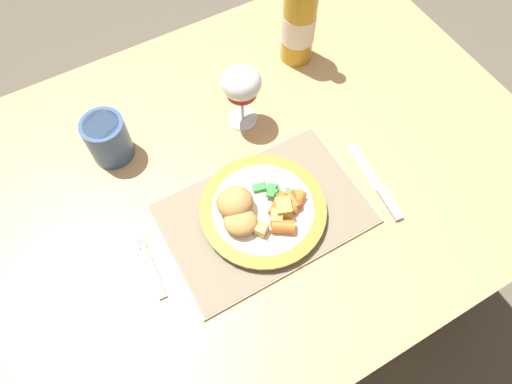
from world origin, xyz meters
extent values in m
plane|color=brown|center=(0.00, 0.00, 0.00)|extent=(6.00, 6.00, 0.00)
cube|color=tan|center=(0.00, 0.00, 0.72)|extent=(1.32, 0.85, 0.04)
cube|color=tan|center=(0.61, -0.37, 0.35)|extent=(0.06, 0.06, 0.70)
cube|color=tan|center=(0.61, 0.37, 0.35)|extent=(0.06, 0.06, 0.70)
cube|color=tan|center=(0.05, -0.10, 0.74)|extent=(0.37, 0.25, 0.01)
cube|color=#807259|center=(0.05, -0.10, 0.75)|extent=(0.37, 0.24, 0.00)
cylinder|color=white|center=(0.04, -0.10, 0.75)|extent=(0.19, 0.19, 0.01)
cylinder|color=olive|center=(0.04, -0.10, 0.76)|extent=(0.23, 0.23, 0.01)
cylinder|color=white|center=(0.04, -0.10, 0.77)|extent=(0.19, 0.19, 0.00)
ellipsoid|color=tan|center=(0.00, -0.08, 0.79)|extent=(0.08, 0.08, 0.05)
ellipsoid|color=#B77F3D|center=(0.00, -0.08, 0.78)|extent=(0.07, 0.07, 0.03)
ellipsoid|color=tan|center=(-0.01, -0.11, 0.78)|extent=(0.08, 0.08, 0.03)
cube|color=#338438|center=(0.06, -0.06, 0.77)|extent=(0.03, 0.02, 0.01)
cube|color=green|center=(0.07, -0.08, 0.77)|extent=(0.02, 0.01, 0.01)
cube|color=green|center=(0.07, -0.08, 0.78)|extent=(0.02, 0.02, 0.01)
cube|color=#338438|center=(0.07, -0.08, 0.78)|extent=(0.03, 0.03, 0.01)
cube|color=#338438|center=(0.08, -0.08, 0.77)|extent=(0.03, 0.02, 0.01)
cube|color=green|center=(0.11, -0.10, 0.77)|extent=(0.03, 0.03, 0.01)
cube|color=#4CA84C|center=(0.09, -0.10, 0.77)|extent=(0.02, 0.03, 0.01)
cylinder|color=orange|center=(0.07, -0.11, 0.78)|extent=(0.05, 0.05, 0.02)
cylinder|color=#CC5119|center=(0.10, -0.12, 0.78)|extent=(0.02, 0.03, 0.02)
cylinder|color=orange|center=(0.05, -0.15, 0.78)|extent=(0.05, 0.04, 0.02)
cylinder|color=orange|center=(0.10, -0.12, 0.78)|extent=(0.05, 0.04, 0.02)
cube|color=silver|center=(-0.18, -0.11, 0.74)|extent=(0.02, 0.09, 0.01)
cube|color=silver|center=(-0.18, -0.06, 0.74)|extent=(0.01, 0.02, 0.01)
cube|color=silver|center=(-0.17, -0.04, 0.74)|extent=(0.00, 0.02, 0.00)
cube|color=silver|center=(-0.17, -0.04, 0.74)|extent=(0.00, 0.02, 0.00)
cube|color=silver|center=(-0.18, -0.04, 0.74)|extent=(0.00, 0.02, 0.00)
cube|color=silver|center=(-0.18, -0.04, 0.74)|extent=(0.00, 0.02, 0.00)
cube|color=silver|center=(0.27, -0.11, 0.74)|extent=(0.03, 0.12, 0.00)
cube|color=#B2B2B7|center=(0.26, -0.20, 0.74)|extent=(0.02, 0.07, 0.01)
cylinder|color=silver|center=(0.12, 0.11, 0.74)|extent=(0.06, 0.06, 0.00)
cylinder|color=silver|center=(0.12, 0.11, 0.78)|extent=(0.01, 0.01, 0.08)
ellipsoid|color=silver|center=(0.12, 0.11, 0.85)|extent=(0.08, 0.08, 0.06)
cylinder|color=maroon|center=(0.12, 0.11, 0.83)|extent=(0.06, 0.06, 0.03)
cylinder|color=gold|center=(0.31, 0.21, 0.83)|extent=(0.07, 0.07, 0.19)
cylinder|color=white|center=(0.31, 0.21, 0.82)|extent=(0.07, 0.07, 0.07)
cube|color=gold|center=(0.07, -0.12, 0.78)|extent=(0.04, 0.04, 0.03)
cube|color=#DBB256|center=(0.02, -0.14, 0.78)|extent=(0.03, 0.03, 0.02)
cube|color=gold|center=(0.05, -0.13, 0.78)|extent=(0.03, 0.03, 0.02)
cylinder|color=#385684|center=(-0.15, 0.17, 0.79)|extent=(0.08, 0.08, 0.10)
cylinder|color=#1E2F48|center=(-0.15, 0.17, 0.83)|extent=(0.07, 0.07, 0.01)
camera|label=1|loc=(-0.15, -0.42, 1.51)|focal=32.00mm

